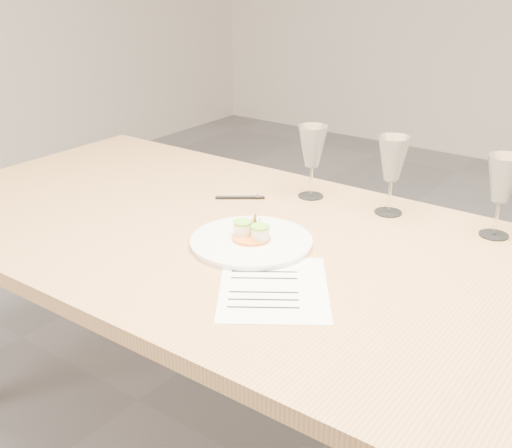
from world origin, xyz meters
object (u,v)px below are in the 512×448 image
Objects in this scene: dinner_plate at (251,240)px; ballpoint_pen at (240,197)px; wine_glass_1 at (393,160)px; recipe_sheet at (273,288)px; wine_glass_2 at (502,180)px; wine_glass_0 at (312,148)px; dining_table at (308,280)px.

ballpoint_pen is at bearing 132.49° from dinner_plate.
recipe_sheet is at bearing -91.06° from wine_glass_1.
wine_glass_1 is 0.29m from wine_glass_2.
wine_glass_0 is (0.16, 0.14, 0.15)m from ballpoint_pen.
wine_glass_0 reaches higher than dinner_plate.
wine_glass_0 is 0.54m from wine_glass_2.
recipe_sheet is at bearing -81.64° from ballpoint_pen.
recipe_sheet is at bearing -66.21° from wine_glass_0.
dining_table is 0.17m from dinner_plate.
ballpoint_pen is at bearing -138.09° from wine_glass_0.
wine_glass_0 is at bearing -175.96° from wine_glass_1.
recipe_sheet is at bearing -82.48° from dining_table.
wine_glass_0 is at bearing 79.05° from recipe_sheet.
wine_glass_1 reaches higher than wine_glass_2.
dining_table is 6.28× the size of recipe_sheet.
wine_glass_0 is at bearing 99.20° from dinner_plate.
dining_table is 19.27× the size of ballpoint_pen.
wine_glass_1 is at bearing 65.27° from dinner_plate.
dinner_plate is at bearing -138.56° from wine_glass_2.
wine_glass_1 reaches higher than dinner_plate.
ballpoint_pen is at bearing -158.48° from wine_glass_1.
dinner_plate is 0.41m from wine_glass_0.
wine_glass_0 is 1.01× the size of wine_glass_2.
recipe_sheet is 0.66m from wine_glass_2.
wine_glass_0 reaches higher than recipe_sheet.
wine_glass_2 is at bearing 49.67° from dining_table.
recipe_sheet is (0.02, -0.19, 0.07)m from dining_table.
wine_glass_2 is (0.69, 0.18, 0.15)m from ballpoint_pen.
wine_glass_1 reaches higher than recipe_sheet.
dining_table is at bearing -65.74° from ballpoint_pen.
wine_glass_2 reaches higher than ballpoint_pen.
dinner_plate is 0.65m from wine_glass_2.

